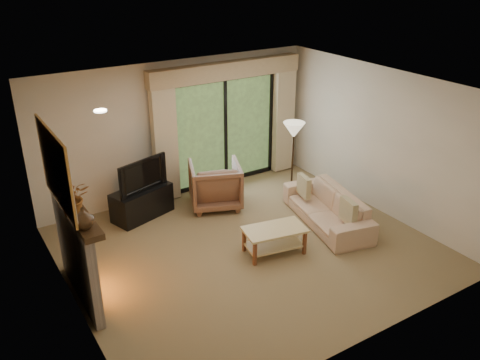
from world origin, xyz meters
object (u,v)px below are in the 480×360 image
coffee_table (274,241)px  sofa (327,208)px  armchair (215,185)px  media_console (142,203)px

coffee_table → sofa: bearing=23.1°
armchair → sofa: (1.32, -1.61, -0.13)m
media_console → sofa: (2.64, -1.94, 0.02)m
coffee_table → media_console: bearing=130.7°
armchair → sofa: 2.09m
sofa → coffee_table: size_ratio=2.08×
armchair → media_console: bearing=7.8°
media_console → sofa: sofa is taller
media_console → sofa: 3.27m
armchair → sofa: armchair is taller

